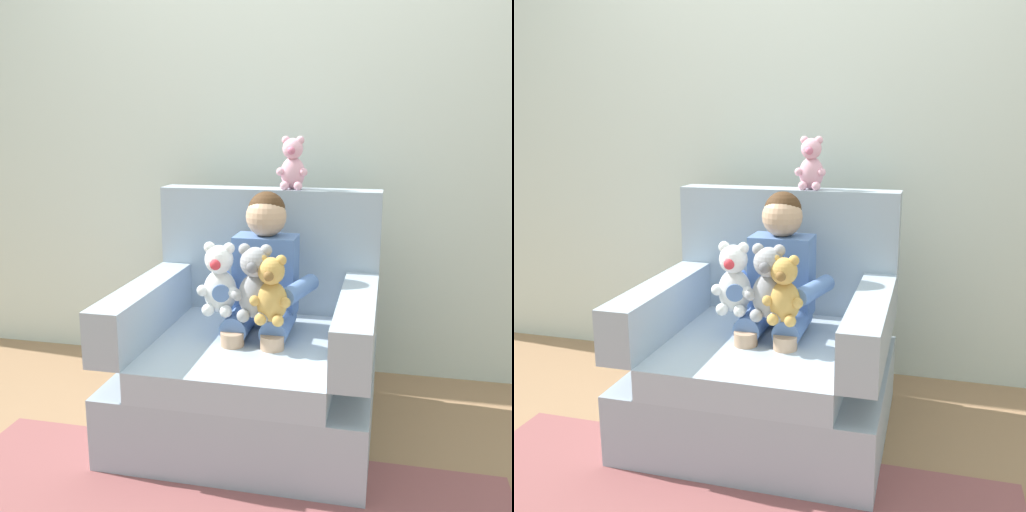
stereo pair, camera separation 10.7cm
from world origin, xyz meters
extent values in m
plane|color=#936D4C|center=(0.00, 0.00, 0.00)|extent=(8.00, 8.00, 0.00)
cube|color=silver|center=(0.00, 0.75, 1.30)|extent=(6.00, 0.10, 2.60)
cube|color=#9EADBC|center=(0.00, 0.00, 0.15)|extent=(1.00, 0.92, 0.29)
cube|color=#A6B6C6|center=(0.00, -0.07, 0.35)|extent=(0.72, 0.78, 0.12)
cube|color=#9EADBC|center=(0.00, 0.39, 0.69)|extent=(1.00, 0.14, 0.56)
cube|color=#9EADBC|center=(-0.43, -0.07, 0.52)|extent=(0.14, 0.78, 0.21)
cube|color=#9EADBC|center=(0.43, -0.07, 0.52)|extent=(0.14, 0.78, 0.21)
cube|color=#597AB7|center=(0.03, 0.14, 0.64)|extent=(0.26, 0.16, 0.34)
sphere|color=tan|center=(0.03, 0.14, 0.89)|extent=(0.17, 0.17, 0.17)
sphere|color=#472D19|center=(0.03, 0.15, 0.91)|extent=(0.16, 0.16, 0.16)
cylinder|color=#597AB7|center=(-0.05, 0.01, 0.47)|extent=(0.11, 0.26, 0.11)
cylinder|color=tan|center=(-0.05, -0.12, 0.32)|extent=(0.09, 0.09, 0.30)
cylinder|color=#597AB7|center=(0.11, 0.01, 0.47)|extent=(0.11, 0.26, 0.11)
cylinder|color=tan|center=(0.11, -0.12, 0.32)|extent=(0.09, 0.09, 0.30)
cylinder|color=#597AB7|center=(-0.13, 0.02, 0.62)|extent=(0.13, 0.27, 0.07)
cylinder|color=#597AB7|center=(0.19, 0.02, 0.62)|extent=(0.13, 0.27, 0.07)
ellipsoid|color=white|center=(-0.11, -0.05, 0.61)|extent=(0.13, 0.11, 0.18)
sphere|color=white|center=(-0.11, -0.06, 0.74)|extent=(0.11, 0.11, 0.11)
sphere|color=#DB333D|center=(-0.11, -0.11, 0.73)|extent=(0.04, 0.04, 0.04)
sphere|color=white|center=(-0.15, -0.06, 0.79)|extent=(0.05, 0.05, 0.05)
sphere|color=white|center=(-0.18, -0.08, 0.62)|extent=(0.05, 0.05, 0.05)
sphere|color=white|center=(-0.15, -0.10, 0.54)|extent=(0.05, 0.05, 0.05)
sphere|color=white|center=(-0.07, -0.06, 0.79)|extent=(0.05, 0.05, 0.05)
sphere|color=white|center=(-0.05, -0.08, 0.62)|extent=(0.05, 0.05, 0.05)
sphere|color=white|center=(-0.07, -0.10, 0.54)|extent=(0.05, 0.05, 0.05)
ellipsoid|color=#9E9EA3|center=(0.04, -0.09, 0.61)|extent=(0.14, 0.12, 0.18)
sphere|color=#9E9EA3|center=(0.04, -0.10, 0.75)|extent=(0.12, 0.12, 0.12)
sphere|color=slate|center=(0.04, -0.15, 0.74)|extent=(0.04, 0.04, 0.04)
sphere|color=#9E9EA3|center=(0.00, -0.09, 0.80)|extent=(0.05, 0.05, 0.05)
sphere|color=#9E9EA3|center=(-0.02, -0.12, 0.62)|extent=(0.05, 0.05, 0.05)
sphere|color=#9E9EA3|center=(0.01, -0.14, 0.55)|extent=(0.05, 0.05, 0.05)
sphere|color=#9E9EA3|center=(0.08, -0.09, 0.80)|extent=(0.05, 0.05, 0.05)
sphere|color=#9E9EA3|center=(0.11, -0.12, 0.62)|extent=(0.05, 0.05, 0.05)
sphere|color=#9E9EA3|center=(0.08, -0.14, 0.55)|extent=(0.05, 0.05, 0.05)
ellipsoid|color=gold|center=(0.11, -0.11, 0.60)|extent=(0.12, 0.10, 0.16)
sphere|color=gold|center=(0.11, -0.12, 0.72)|extent=(0.10, 0.10, 0.10)
sphere|color=brown|center=(0.11, -0.17, 0.72)|extent=(0.04, 0.04, 0.04)
sphere|color=gold|center=(0.07, -0.12, 0.77)|extent=(0.04, 0.04, 0.04)
sphere|color=gold|center=(0.05, -0.15, 0.61)|extent=(0.04, 0.04, 0.04)
sphere|color=gold|center=(0.08, -0.16, 0.54)|extent=(0.05, 0.05, 0.05)
sphere|color=gold|center=(0.15, -0.12, 0.77)|extent=(0.04, 0.04, 0.04)
sphere|color=gold|center=(0.17, -0.15, 0.61)|extent=(0.04, 0.04, 0.04)
sphere|color=gold|center=(0.14, -0.16, 0.54)|extent=(0.05, 0.05, 0.05)
ellipsoid|color=#EAA8BC|center=(0.10, 0.39, 1.05)|extent=(0.11, 0.09, 0.14)
sphere|color=#EAA8BC|center=(0.10, 0.38, 1.16)|extent=(0.09, 0.09, 0.09)
sphere|color=#CC6684|center=(0.10, 0.34, 1.15)|extent=(0.03, 0.03, 0.03)
sphere|color=#EAA8BC|center=(0.07, 0.39, 1.19)|extent=(0.04, 0.04, 0.04)
sphere|color=#EAA8BC|center=(0.05, 0.36, 1.06)|extent=(0.04, 0.04, 0.04)
sphere|color=#EAA8BC|center=(0.07, 0.35, 1.00)|extent=(0.04, 0.04, 0.04)
sphere|color=#EAA8BC|center=(0.14, 0.39, 1.19)|extent=(0.04, 0.04, 0.04)
sphere|color=#EAA8BC|center=(0.16, 0.36, 1.06)|extent=(0.04, 0.04, 0.04)
sphere|color=#EAA8BC|center=(0.13, 0.35, 1.00)|extent=(0.04, 0.04, 0.04)
camera|label=1|loc=(0.53, -2.23, 1.27)|focal=41.42mm
camera|label=2|loc=(0.63, -2.20, 1.27)|focal=41.42mm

